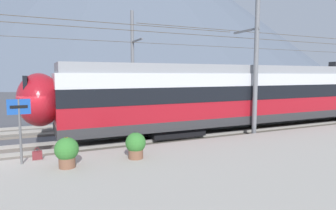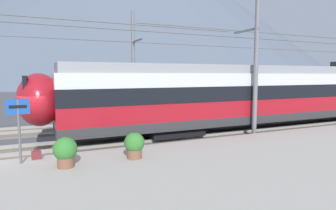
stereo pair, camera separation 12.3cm
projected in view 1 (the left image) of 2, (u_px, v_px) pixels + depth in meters
ground_plane at (14, 161)px, 11.11m from camera, size 400.00×400.00×0.00m
track_near at (15, 153)px, 12.00m from camera, size 120.00×3.00×0.28m
track_far at (21, 132)px, 16.43m from camera, size 120.00×3.00×0.28m
train_near_platform at (293, 92)px, 18.36m from camera, size 31.13×2.85×4.27m
train_far_track at (295, 88)px, 25.17m from camera, size 31.37×2.95×4.27m
catenary_mast_mid at (254, 66)px, 14.87m from camera, size 38.66×1.99×7.24m
catenary_mast_far_side at (133, 64)px, 20.72m from camera, size 38.66×2.25×7.88m
platform_sign at (19, 117)px, 9.37m from camera, size 0.70×0.08×2.15m
handbag_near_sign at (37, 155)px, 10.02m from camera, size 0.32×0.18×0.42m
potted_plant_platform_edge at (136, 144)px, 10.11m from camera, size 0.72×0.72×0.92m
potted_plant_by_shelter at (67, 151)px, 9.10m from camera, size 0.75×0.75×0.97m
mountain_central_peak at (121, 1)px, 158.92m from camera, size 216.60×216.60×88.31m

